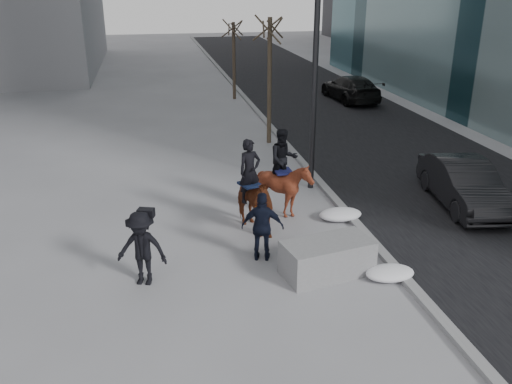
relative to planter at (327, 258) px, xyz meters
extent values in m
plane|color=gray|center=(-1.34, 0.51, -0.41)|extent=(120.00, 120.00, 0.00)
cube|color=black|center=(5.66, 10.51, -0.41)|extent=(8.00, 90.00, 0.01)
cube|color=gray|center=(1.66, 10.51, -0.35)|extent=(0.25, 90.00, 0.12)
cube|color=gray|center=(0.00, 0.00, 0.00)|extent=(2.23, 1.42, 0.83)
imported|color=black|center=(5.34, 3.14, 0.29)|extent=(2.07, 4.41, 1.40)
imported|color=black|center=(7.39, 18.23, 0.30)|extent=(2.28, 4.99, 1.42)
imported|color=#531C10|center=(-1.30, 2.62, 0.42)|extent=(1.52, 2.17, 1.67)
imported|color=black|center=(-1.30, 2.77, 1.27)|extent=(0.74, 0.61, 1.75)
cube|color=#0D1733|center=(-1.30, 2.77, 0.90)|extent=(0.64, 0.69, 0.06)
imported|color=#532010|center=(-0.17, 3.47, 0.42)|extent=(1.38, 1.55, 1.67)
imported|color=black|center=(-0.17, 3.62, 1.27)|extent=(0.86, 0.68, 1.74)
cube|color=#10133D|center=(-0.17, 3.62, 0.90)|extent=(0.49, 0.57, 0.06)
imported|color=black|center=(-1.33, 0.98, 0.46)|extent=(1.11, 0.69, 1.75)
cylinder|color=orange|center=(-1.38, 1.53, 0.74)|extent=(0.04, 0.18, 0.07)
imported|color=black|center=(-4.19, 0.40, 0.46)|extent=(1.28, 0.99, 1.75)
cube|color=black|center=(-4.04, 0.65, 1.21)|extent=(0.41, 0.33, 0.20)
cylinder|color=black|center=(1.26, 5.49, 4.09)|extent=(0.18, 0.18, 9.00)
ellipsoid|color=white|center=(1.36, -0.51, -0.27)|extent=(1.15, 0.73, 0.29)
ellipsoid|color=white|center=(1.36, 2.85, -0.26)|extent=(1.24, 0.79, 0.32)
camera|label=1|loc=(-3.81, -10.59, 6.05)|focal=38.00mm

